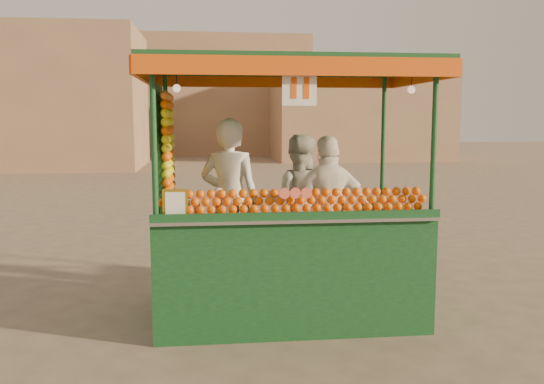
{
  "coord_description": "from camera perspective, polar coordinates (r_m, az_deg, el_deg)",
  "views": [
    {
      "loc": [
        -1.07,
        -6.22,
        2.14
      ],
      "look_at": [
        -0.38,
        -0.12,
        1.35
      ],
      "focal_mm": 37.44,
      "sensor_mm": 36.0,
      "label": 1
    }
  ],
  "objects": [
    {
      "name": "juice_cart",
      "position": [
        6.09,
        0.87,
        -4.45
      ],
      "size": [
        3.02,
        1.95,
        2.74
      ],
      "color": "#0F381F",
      "rests_on": "ground"
    },
    {
      "name": "building_right",
      "position": [
        31.29,
        8.56,
        7.91
      ],
      "size": [
        9.0,
        6.0,
        5.0
      ],
      "primitive_type": "cube",
      "color": "#9E7959",
      "rests_on": "ground"
    },
    {
      "name": "vendor_right",
      "position": [
        6.24,
        5.74,
        -1.89
      ],
      "size": [
        1.01,
        0.54,
        1.65
      ],
      "rotation": [
        0.0,
        0.0,
        3.28
      ],
      "color": "white",
      "rests_on": "ground"
    },
    {
      "name": "ground",
      "position": [
        6.67,
        3.21,
        -11.39
      ],
      "size": [
        90.0,
        90.0,
        0.0
      ],
      "primitive_type": "plane",
      "color": "brown",
      "rests_on": "ground"
    },
    {
      "name": "vendor_left",
      "position": [
        6.31,
        -4.26,
        -0.91
      ],
      "size": [
        0.77,
        0.63,
        1.84
      ],
      "rotation": [
        0.0,
        0.0,
        2.81
      ],
      "color": "white",
      "rests_on": "ground"
    },
    {
      "name": "building_center",
      "position": [
        36.26,
        -8.05,
        9.41
      ],
      "size": [
        14.0,
        7.0,
        7.0
      ],
      "primitive_type": "cube",
      "color": "#9E7959",
      "rests_on": "ground"
    },
    {
      "name": "vendor_middle",
      "position": [
        6.86,
        2.62,
        -1.07
      ],
      "size": [
        0.9,
        0.77,
        1.64
      ],
      "rotation": [
        0.0,
        0.0,
        2.94
      ],
      "color": "beige",
      "rests_on": "ground"
    },
    {
      "name": "building_left",
      "position": [
        27.41,
        -23.56,
        8.53
      ],
      "size": [
        10.0,
        6.0,
        6.0
      ],
      "primitive_type": "cube",
      "color": "#9E7959",
      "rests_on": "ground"
    }
  ]
}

